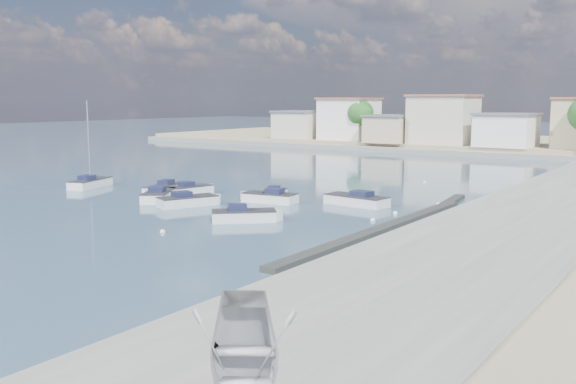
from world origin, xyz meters
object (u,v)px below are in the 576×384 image
object	(u,v)px
motorboat_b	(192,190)
motorboat_e	(191,201)
motorboat_a	(160,196)
sailboat	(92,183)
motorboat_d	(267,198)
motorboat_f	(276,195)
motorboat_h	(247,216)
motorboat_g	(162,190)
motorboat_c	(354,200)

from	to	relation	value
motorboat_b	motorboat_e	xyz separation A→B (m)	(4.39, -4.89, 0.00)
motorboat_a	sailboat	distance (m)	12.09
motorboat_b	sailboat	world-z (taller)	sailboat
motorboat_d	motorboat_e	distance (m)	6.68
motorboat_f	motorboat_h	size ratio (longest dim) A/B	0.89
motorboat_h	sailboat	world-z (taller)	sailboat
motorboat_f	motorboat_g	xyz separation A→B (m)	(-10.65, -3.63, 0.00)
motorboat_f	sailboat	world-z (taller)	sailboat
motorboat_c	motorboat_g	world-z (taller)	same
motorboat_b	motorboat_f	world-z (taller)	same
motorboat_b	sailboat	size ratio (longest dim) A/B	0.54
motorboat_g	sailboat	size ratio (longest dim) A/B	0.60
motorboat_e	motorboat_f	distance (m)	8.01
motorboat_b	motorboat_d	size ratio (longest dim) A/B	0.90
motorboat_a	motorboat_c	distance (m)	17.31
motorboat_f	motorboat_h	xyz separation A→B (m)	(4.53, -9.81, 0.00)
motorboat_b	motorboat_f	distance (m)	8.41
motorboat_a	motorboat_c	world-z (taller)	same
motorboat_c	sailboat	world-z (taller)	sailboat
motorboat_d	motorboat_h	bearing A→B (deg)	-62.80
motorboat_b	motorboat_g	xyz separation A→B (m)	(-2.54, -1.43, 0.00)
motorboat_d	sailboat	size ratio (longest dim) A/B	0.60
motorboat_b	motorboat_f	bearing A→B (deg)	15.15
motorboat_g	motorboat_a	bearing A→B (deg)	-48.03
motorboat_a	motorboat_g	bearing A→B (deg)	131.97
motorboat_d	motorboat_e	xyz separation A→B (m)	(-4.19, -5.20, 0.00)
motorboat_e	motorboat_h	xyz separation A→B (m)	(8.26, -2.71, 0.00)
motorboat_g	sailboat	xyz separation A→B (m)	(-9.56, -0.61, 0.04)
motorboat_c	motorboat_g	bearing A→B (deg)	-164.84
motorboat_d	sailboat	distance (m)	20.81
motorboat_b	motorboat_c	bearing A→B (deg)	12.54
motorboat_a	sailboat	xyz separation A→B (m)	(-11.92, 2.01, 0.04)
motorboat_d	motorboat_e	bearing A→B (deg)	-128.82
motorboat_a	motorboat_b	size ratio (longest dim) A/B	1.13
motorboat_d	motorboat_g	size ratio (longest dim) A/B	1.00
motorboat_c	motorboat_e	size ratio (longest dim) A/B	1.15
motorboat_c	motorboat_d	bearing A→B (deg)	-155.50
motorboat_a	motorboat_c	bearing A→B (deg)	25.63
motorboat_h	sailboat	distance (m)	25.36
motorboat_c	motorboat_a	bearing A→B (deg)	-154.37
motorboat_c	motorboat_h	world-z (taller)	same
motorboat_g	motorboat_h	size ratio (longest dim) A/B	1.16
motorboat_c	motorboat_e	xyz separation A→B (m)	(-11.04, -8.33, -0.00)
motorboat_d	motorboat_e	world-z (taller)	same
motorboat_c	motorboat_d	distance (m)	7.53
motorboat_a	motorboat_b	distance (m)	4.06
motorboat_b	motorboat_h	bearing A→B (deg)	-31.04
motorboat_h	sailboat	bearing A→B (deg)	167.33
motorboat_e	sailboat	world-z (taller)	sailboat
motorboat_e	motorboat_h	world-z (taller)	same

